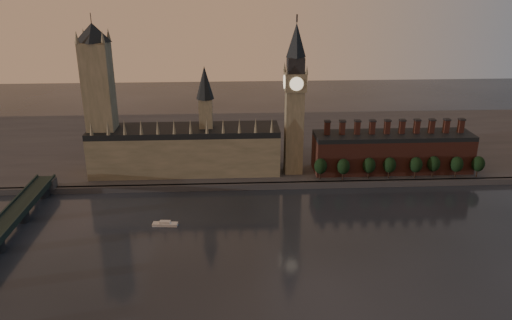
% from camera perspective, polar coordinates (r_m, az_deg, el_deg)
% --- Properties ---
extents(ground, '(900.00, 900.00, 0.00)m').
position_cam_1_polar(ground, '(255.90, 4.99, -11.35)').
color(ground, black).
rests_on(ground, ground).
extents(north_bank, '(900.00, 182.00, 4.00)m').
position_cam_1_polar(north_bank, '(416.29, 1.70, 1.86)').
color(north_bank, '#444449').
rests_on(north_bank, ground).
extents(palace_of_westminster, '(130.00, 30.30, 74.00)m').
position_cam_1_polar(palace_of_westminster, '(350.24, -7.98, 1.43)').
color(palace_of_westminster, gray).
rests_on(palace_of_westminster, north_bank).
extents(victoria_tower, '(24.00, 24.00, 108.00)m').
position_cam_1_polar(victoria_tower, '(349.62, -17.46, 7.04)').
color(victoria_tower, gray).
rests_on(victoria_tower, north_bank).
extents(big_ben, '(15.00, 15.00, 107.00)m').
position_cam_1_polar(big_ben, '(337.14, 4.45, 7.05)').
color(big_ben, gray).
rests_on(big_ben, north_bank).
extents(chimney_block, '(110.00, 25.00, 37.00)m').
position_cam_1_polar(chimney_block, '(363.60, 15.29, 0.96)').
color(chimney_block, brown).
rests_on(chimney_block, north_bank).
extents(embankment_tree_0, '(8.60, 8.60, 14.88)m').
position_cam_1_polar(embankment_tree_0, '(338.35, 7.39, -0.70)').
color(embankment_tree_0, black).
rests_on(embankment_tree_0, north_bank).
extents(embankment_tree_1, '(8.60, 8.60, 14.88)m').
position_cam_1_polar(embankment_tree_1, '(340.03, 9.96, -0.74)').
color(embankment_tree_1, black).
rests_on(embankment_tree_1, north_bank).
extents(embankment_tree_2, '(8.60, 8.60, 14.88)m').
position_cam_1_polar(embankment_tree_2, '(345.60, 12.80, -0.60)').
color(embankment_tree_2, black).
rests_on(embankment_tree_2, north_bank).
extents(embankment_tree_3, '(8.60, 8.60, 14.88)m').
position_cam_1_polar(embankment_tree_3, '(349.47, 15.02, -0.56)').
color(embankment_tree_3, black).
rests_on(embankment_tree_3, north_bank).
extents(embankment_tree_4, '(8.60, 8.60, 14.88)m').
position_cam_1_polar(embankment_tree_4, '(355.03, 17.82, -0.52)').
color(embankment_tree_4, black).
rests_on(embankment_tree_4, north_bank).
extents(embankment_tree_5, '(8.60, 8.60, 14.88)m').
position_cam_1_polar(embankment_tree_5, '(360.67, 19.64, -0.42)').
color(embankment_tree_5, black).
rests_on(embankment_tree_5, north_bank).
extents(embankment_tree_6, '(8.60, 8.60, 14.88)m').
position_cam_1_polar(embankment_tree_6, '(365.40, 21.97, -0.46)').
color(embankment_tree_6, black).
rests_on(embankment_tree_6, north_bank).
extents(embankment_tree_7, '(8.60, 8.60, 14.88)m').
position_cam_1_polar(embankment_tree_7, '(371.80, 24.06, -0.41)').
color(embankment_tree_7, black).
rests_on(embankment_tree_7, north_bank).
extents(river_boat, '(14.56, 5.43, 2.85)m').
position_cam_1_polar(river_boat, '(291.21, -10.35, -7.19)').
color(river_boat, silver).
rests_on(river_boat, ground).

